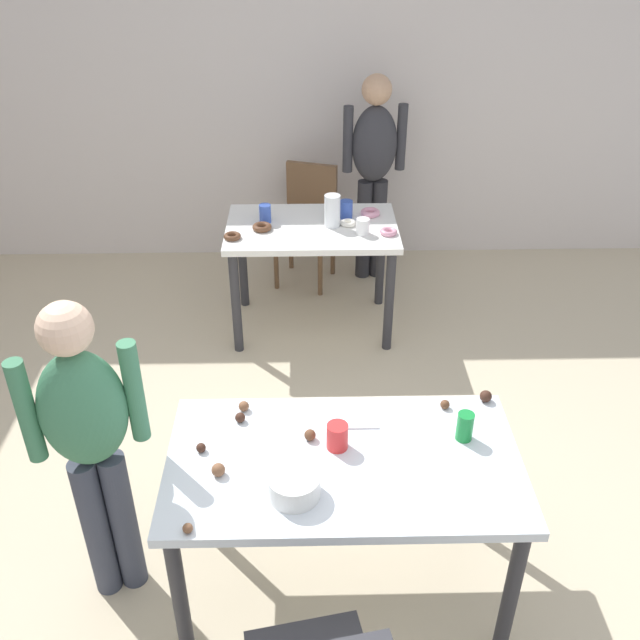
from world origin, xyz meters
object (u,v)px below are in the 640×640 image
dining_table_near (343,477)px  chair_far_table (308,217)px  mixing_bowl (294,486)px  soda_can (465,426)px  person_adult_far (374,162)px  dining_table_far (312,242)px  person_girl_near (90,436)px  pitcher_far (332,211)px

dining_table_near → chair_far_table: size_ratio=1.57×
mixing_bowl → soda_can: (0.67, 0.29, 0.02)m
dining_table_near → person_adult_far: size_ratio=0.90×
dining_table_far → person_girl_near: 2.26m
mixing_bowl → dining_table_far: bearing=87.8°
chair_far_table → person_adult_far: size_ratio=0.57×
person_girl_near → pitcher_far: person_girl_near is taller
dining_table_far → person_girl_near: (-0.86, -2.08, 0.22)m
soda_can → pitcher_far: size_ratio=0.59×
chair_far_table → person_girl_near: (-0.84, -2.78, 0.35)m
mixing_bowl → dining_table_near: bearing=43.4°
dining_table_far → soda_can: 2.10m
mixing_bowl → person_adult_far: bearing=79.8°
dining_table_near → dining_table_far: same height
dining_table_far → soda_can: bearing=-74.0°
person_adult_far → dining_table_near: bearing=-97.1°
person_girl_near → person_adult_far: bearing=64.8°
person_adult_far → pitcher_far: size_ratio=7.40×
chair_far_table → person_girl_near: 2.93m
chair_far_table → person_adult_far: person_adult_far is taller
pitcher_far → chair_far_table: bearing=102.1°
person_adult_far → soda_can: (0.13, -2.73, -0.10)m
chair_far_table → mixing_bowl: size_ratio=4.58×
dining_table_far → pitcher_far: size_ratio=5.30×
person_girl_near → soda_can: (1.44, 0.07, -0.04)m
mixing_bowl → person_girl_near: bearing=164.3°
dining_table_near → mixing_bowl: bearing=-136.6°
soda_can → pitcher_far: pitcher_far is taller
chair_far_table → person_adult_far: 0.63m
dining_table_near → person_girl_near: bearing=177.6°
chair_far_table → pitcher_far: (0.15, -0.71, 0.36)m
chair_far_table → mixing_bowl: bearing=-91.3°
dining_table_near → soda_can: bearing=12.7°
dining_table_far → person_girl_near: size_ratio=0.76×
dining_table_near → soda_can: 0.52m
person_girl_near → soda_can: size_ratio=11.74×
mixing_bowl → soda_can: size_ratio=1.56×
dining_table_near → person_adult_far: bearing=82.9°
mixing_bowl → pitcher_far: 2.30m
dining_table_near → mixing_bowl: size_ratio=7.17×
person_girl_near → mixing_bowl: (0.77, -0.22, -0.06)m
chair_far_table → soda_can: 2.80m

